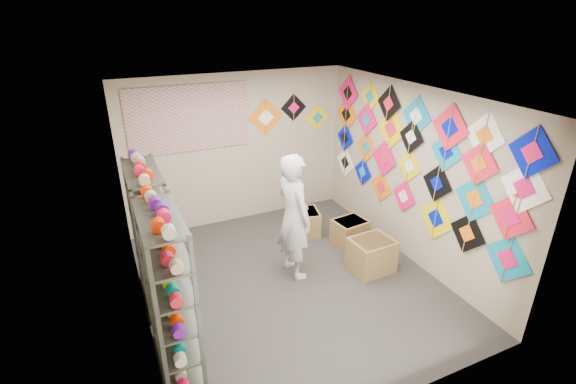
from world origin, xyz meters
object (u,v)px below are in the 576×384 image
carton_a (371,255)px  shopkeeper (294,217)px  carton_b (350,232)px  carton_c (305,222)px  shelf_rack_back (152,237)px  shelf_rack_front (170,294)px

carton_a → shopkeeper: bearing=155.9°
carton_a → carton_b: 0.80m
carton_c → shelf_rack_back: bearing=-150.4°
shelf_rack_back → carton_c: size_ratio=3.80×
carton_a → carton_c: size_ratio=1.23×
carton_c → shelf_rack_front: bearing=-128.3°
carton_a → shelf_rack_back: bearing=164.6°
shelf_rack_front → carton_b: 3.53m
carton_b → shelf_rack_front: bearing=-162.8°
shelf_rack_back → carton_c: 2.82m
carton_b → shopkeeper: bearing=-170.5°
shelf_rack_back → carton_b: size_ratio=3.58×
shelf_rack_back → shelf_rack_front: bearing=-90.0°
carton_a → carton_c: 1.47m
shelf_rack_back → shopkeeper: shelf_rack_back is taller
shelf_rack_front → carton_a: 3.17m
shopkeeper → carton_c: (0.70, 0.99, -0.73)m
shelf_rack_front → carton_c: size_ratio=3.80×
shelf_rack_front → carton_b: (3.15, 1.42, -0.73)m
shopkeeper → carton_a: bearing=-118.8°
shelf_rack_front → shopkeeper: (1.93, 1.06, -0.01)m
shopkeeper → carton_c: bearing=-42.9°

